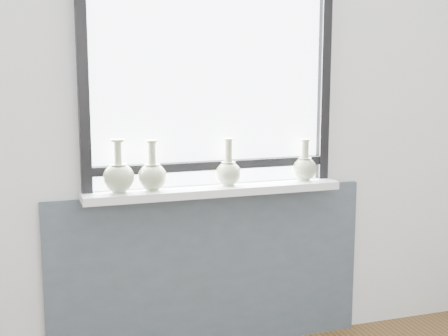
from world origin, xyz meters
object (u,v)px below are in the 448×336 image
object	(u,v)px
vase_a	(119,176)
vase_d	(305,167)
vase_c	(228,171)
windowsill	(214,190)
vase_b	(152,175)

from	to	relation	value
vase_a	vase_d	world-z (taller)	vase_a
vase_d	vase_c	bearing A→B (deg)	-179.54
vase_a	vase_c	size ratio (longest dim) A/B	1.07
windowsill	vase_c	bearing A→B (deg)	3.21
vase_c	vase_d	size ratio (longest dim) A/B	1.09
windowsill	vase_c	world-z (taller)	vase_c
vase_a	windowsill	bearing A→B (deg)	-0.78
vase_c	vase_d	xyz separation A→B (m)	(0.43, 0.00, -0.00)
windowsill	vase_c	xyz separation A→B (m)	(0.08, 0.00, 0.09)
vase_c	vase_b	bearing A→B (deg)	-179.86
windowsill	vase_b	bearing A→B (deg)	179.38
vase_b	vase_c	distance (m)	0.39
vase_c	vase_a	bearing A→B (deg)	179.78
vase_b	vase_c	bearing A→B (deg)	0.14
windowsill	vase_b	xyz separation A→B (m)	(-0.31, 0.00, 0.10)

